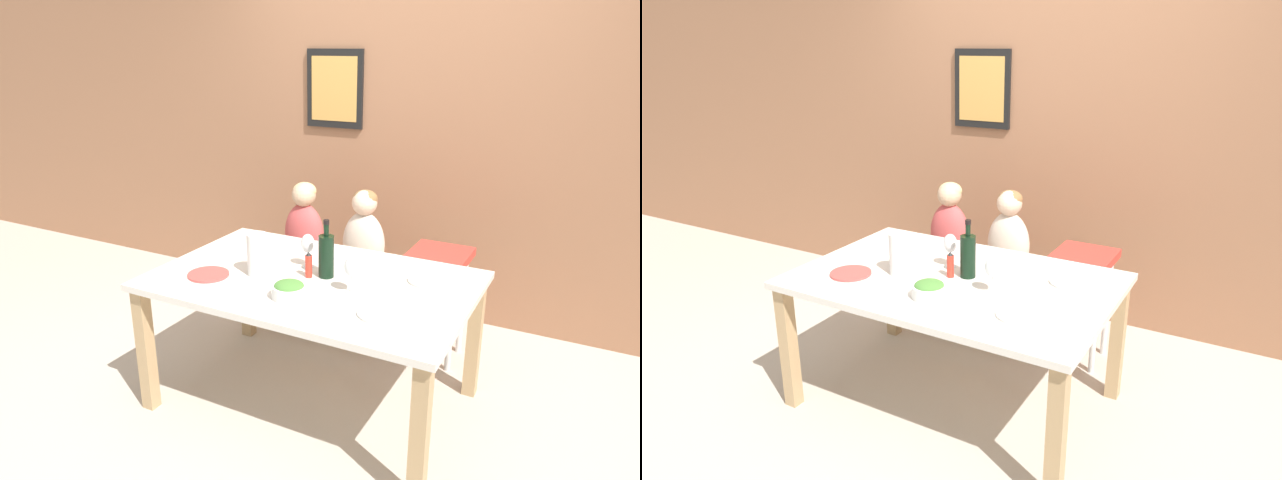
# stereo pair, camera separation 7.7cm
# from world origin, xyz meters

# --- Properties ---
(ground_plane) EXTENTS (14.00, 14.00, 0.00)m
(ground_plane) POSITION_xyz_m (0.00, 0.00, 0.00)
(ground_plane) COLOR #BCB2A3
(wall_back) EXTENTS (10.00, 0.09, 2.70)m
(wall_back) POSITION_xyz_m (-0.00, 1.37, 1.35)
(wall_back) COLOR #9E6B4C
(wall_back) RESTS_ON ground_plane
(dining_table) EXTENTS (1.60, 1.04, 0.72)m
(dining_table) POSITION_xyz_m (0.00, 0.00, 0.64)
(dining_table) COLOR silver
(dining_table) RESTS_ON ground_plane
(chair_far_left) EXTENTS (0.40, 0.39, 0.45)m
(chair_far_left) POSITION_xyz_m (-0.48, 0.76, 0.38)
(chair_far_left) COLOR silver
(chair_far_left) RESTS_ON ground_plane
(chair_far_center) EXTENTS (0.40, 0.39, 0.45)m
(chair_far_center) POSITION_xyz_m (-0.05, 0.76, 0.38)
(chair_far_center) COLOR silver
(chair_far_center) RESTS_ON ground_plane
(chair_right_highchair) EXTENTS (0.34, 0.33, 0.70)m
(chair_right_highchair) POSITION_xyz_m (0.44, 0.76, 0.54)
(chair_right_highchair) COLOR silver
(chair_right_highchair) RESTS_ON ground_plane
(person_child_left) EXTENTS (0.28, 0.18, 0.56)m
(person_child_left) POSITION_xyz_m (-0.48, 0.76, 0.72)
(person_child_left) COLOR #C64C4C
(person_child_left) RESTS_ON chair_far_left
(person_child_center) EXTENTS (0.28, 0.18, 0.56)m
(person_child_center) POSITION_xyz_m (-0.05, 0.76, 0.72)
(person_child_center) COLOR beige
(person_child_center) RESTS_ON chair_far_center
(wine_bottle) EXTENTS (0.08, 0.08, 0.30)m
(wine_bottle) POSITION_xyz_m (0.05, 0.05, 0.84)
(wine_bottle) COLOR black
(wine_bottle) RESTS_ON dining_table
(paper_towel_roll) EXTENTS (0.11, 0.11, 0.22)m
(paper_towel_roll) POSITION_xyz_m (-0.27, -0.09, 0.83)
(paper_towel_roll) COLOR white
(paper_towel_roll) RESTS_ON dining_table
(wine_glass_near) EXTENTS (0.07, 0.07, 0.18)m
(wine_glass_near) POSITION_xyz_m (0.25, -0.07, 0.85)
(wine_glass_near) COLOR white
(wine_glass_near) RESTS_ON dining_table
(wine_glass_far) EXTENTS (0.07, 0.07, 0.18)m
(wine_glass_far) POSITION_xyz_m (-0.10, 0.12, 0.85)
(wine_glass_far) COLOR white
(wine_glass_far) RESTS_ON dining_table
(salad_bowl_large) EXTENTS (0.17, 0.17, 0.08)m
(salad_bowl_large) POSITION_xyz_m (0.02, -0.26, 0.76)
(salad_bowl_large) COLOR white
(salad_bowl_large) RESTS_ON dining_table
(dinner_plate_front_left) EXTENTS (0.21, 0.21, 0.01)m
(dinner_plate_front_left) POSITION_xyz_m (-0.49, -0.22, 0.73)
(dinner_plate_front_left) COLOR #D14C47
(dinner_plate_front_left) RESTS_ON dining_table
(dinner_plate_back_left) EXTENTS (0.21, 0.21, 0.01)m
(dinner_plate_back_left) POSITION_xyz_m (-0.37, 0.30, 0.73)
(dinner_plate_back_left) COLOR silver
(dinner_plate_back_left) RESTS_ON dining_table
(dinner_plate_back_right) EXTENTS (0.21, 0.21, 0.01)m
(dinner_plate_back_right) POSITION_xyz_m (0.54, 0.23, 0.73)
(dinner_plate_back_right) COLOR silver
(dinner_plate_back_right) RESTS_ON dining_table
(dinner_plate_front_right) EXTENTS (0.21, 0.21, 0.01)m
(dinner_plate_front_right) POSITION_xyz_m (0.46, -0.23, 0.73)
(dinner_plate_front_right) COLOR silver
(dinner_plate_front_right) RESTS_ON dining_table
(condiment_bottle_hot_sauce) EXTENTS (0.04, 0.04, 0.14)m
(condiment_bottle_hot_sauce) POSITION_xyz_m (-0.02, -0.00, 0.79)
(condiment_bottle_hot_sauce) COLOR red
(condiment_bottle_hot_sauce) RESTS_ON dining_table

